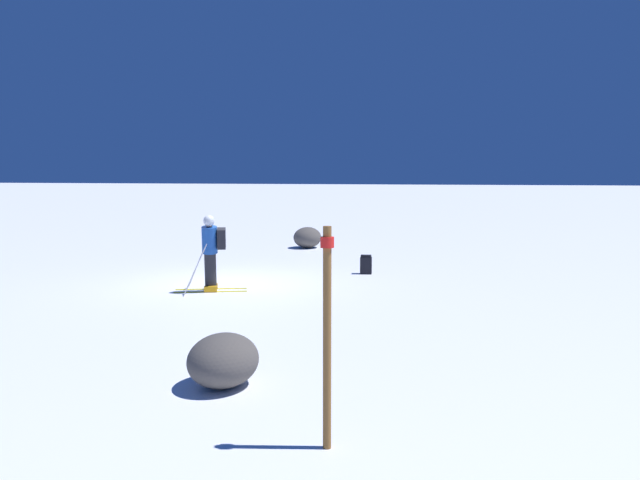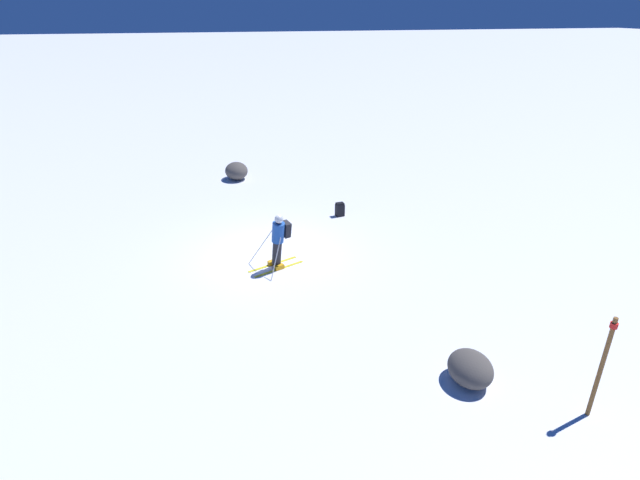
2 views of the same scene
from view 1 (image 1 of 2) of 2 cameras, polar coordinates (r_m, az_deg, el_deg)
ground_plane at (r=15.11m, az=-8.45°, el=-4.00°), size 300.00×300.00×0.00m
skier at (r=14.01m, az=-9.92°, el=-0.84°), size 1.32×1.67×1.75m
spare_backpack at (r=16.46m, az=4.23°, el=-2.26°), size 0.26×0.33×0.50m
exposed_boulder_0 at (r=22.22m, az=-1.16°, el=0.23°), size 1.15×0.97×0.75m
exposed_boulder_1 at (r=7.91m, az=-8.84°, el=-10.81°), size 1.01×0.86×0.66m
trail_marker at (r=5.91m, az=0.66°, el=-8.13°), size 0.13×0.13×2.13m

